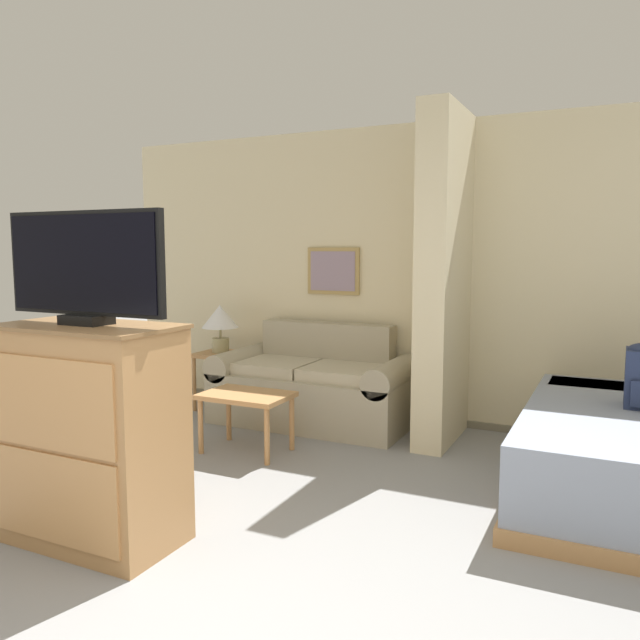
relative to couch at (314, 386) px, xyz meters
The scene contains 8 objects.
wall_back 1.59m from the couch, 22.85° to the left, with size 6.79×0.16×2.60m.
wall_partition_pillar 1.51m from the couch, ahead, with size 0.24×0.87×2.60m.
couch is the anchor object (origin of this frame).
coffee_table 0.96m from the couch, 95.75° to the right, with size 0.66×0.45×0.45m.
side_table 1.02m from the couch, behind, with size 0.42×0.42×0.55m.
table_lamp 1.14m from the couch, behind, with size 0.35×0.35×0.45m.
tv_dresser 2.54m from the couch, 90.96° to the right, with size 0.95×0.52×1.15m.
tv 2.76m from the couch, 90.96° to the right, with size 1.00×0.16×0.57m.
Camera 1 is at (1.24, -1.52, 1.53)m, focal length 35.00 mm.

